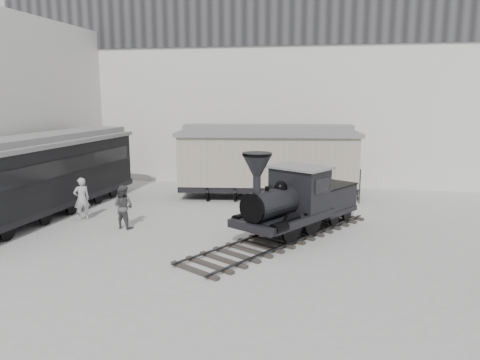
% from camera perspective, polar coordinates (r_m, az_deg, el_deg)
% --- Properties ---
extents(ground, '(90.00, 90.00, 0.00)m').
position_cam_1_polar(ground, '(14.63, -1.27, -10.92)').
color(ground, '#9E9E9B').
extents(north_wall, '(34.00, 2.51, 11.00)m').
position_cam_1_polar(north_wall, '(28.45, 5.03, 10.87)').
color(north_wall, silver).
rests_on(north_wall, ground).
extents(west_pavilion, '(7.00, 12.11, 9.00)m').
position_cam_1_polar(west_pavilion, '(29.04, -26.25, 7.75)').
color(west_pavilion, silver).
rests_on(west_pavilion, ground).
extents(locomotive, '(6.59, 9.00, 3.29)m').
position_cam_1_polar(locomotive, '(17.87, 6.62, -2.94)').
color(locomotive, '#2F2926').
rests_on(locomotive, ground).
extents(boxcar, '(9.55, 4.03, 3.79)m').
position_cam_1_polar(boxcar, '(24.15, 3.36, 2.49)').
color(boxcar, black).
rests_on(boxcar, ground).
extents(passenger_coach, '(3.54, 12.59, 3.33)m').
position_cam_1_polar(passenger_coach, '(22.23, -22.81, 0.59)').
color(passenger_coach, black).
rests_on(passenger_coach, ground).
extents(visitor_a, '(0.79, 0.79, 1.84)m').
position_cam_1_polar(visitor_a, '(21.06, -18.74, -2.19)').
color(visitor_a, '#B2B2B2').
rests_on(visitor_a, ground).
extents(visitor_b, '(0.99, 0.85, 1.76)m').
position_cam_1_polar(visitor_b, '(19.35, -14.03, -3.16)').
color(visitor_b, '#484849').
rests_on(visitor_b, ground).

